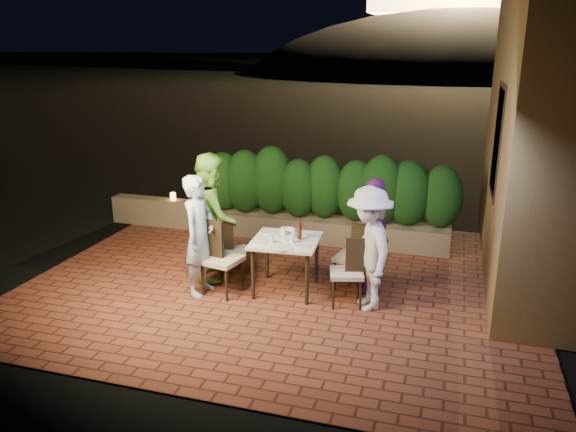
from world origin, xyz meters
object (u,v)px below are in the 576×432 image
at_px(chair_left_back, 233,250).
at_px(diner_blue, 199,235).
at_px(bowl, 288,230).
at_px(chair_left_front, 222,258).
at_px(beer_bottle, 300,229).
at_px(diner_green, 213,216).
at_px(dining_table, 286,265).
at_px(diner_white, 369,249).
at_px(chair_right_back, 352,256).
at_px(parapet_lamp, 173,196).
at_px(diner_purple, 374,235).
at_px(chair_right_front, 347,271).

height_order(chair_left_back, diner_blue, diner_blue).
xyz_separation_m(bowl, chair_left_front, (-0.74, -0.62, -0.26)).
xyz_separation_m(beer_bottle, diner_green, (-1.34, 0.17, 0.02)).
distance_m(chair_left_back, diner_blue, 0.76).
relative_size(dining_table, diner_green, 0.48).
height_order(diner_blue, diner_white, diner_blue).
relative_size(chair_right_back, parapet_lamp, 6.79).
bearing_deg(chair_right_back, chair_left_back, 16.04).
height_order(bowl, chair_right_back, chair_right_back).
height_order(diner_white, parapet_lamp, diner_white).
distance_m(bowl, diner_blue, 1.24).
distance_m(dining_table, bowl, 0.51).
distance_m(beer_bottle, diner_white, 1.01).
bearing_deg(diner_blue, chair_left_front, -72.93).
relative_size(diner_blue, diner_green, 0.90).
height_order(diner_green, diner_white, diner_green).
relative_size(bowl, diner_purple, 0.12).
height_order(bowl, chair_left_back, chair_left_back).
relative_size(chair_right_front, parapet_lamp, 6.50).
bearing_deg(bowl, beer_bottle, -45.80).
distance_m(chair_left_front, chair_right_back, 1.78).
height_order(chair_left_front, chair_right_back, chair_left_front).
xyz_separation_m(beer_bottle, chair_right_front, (0.70, -0.23, -0.44)).
bearing_deg(chair_right_front, parapet_lamp, -47.00).
distance_m(diner_green, diner_white, 2.36).
height_order(beer_bottle, diner_green, diner_green).
distance_m(dining_table, parapet_lamp, 3.58).
xyz_separation_m(dining_table, parapet_lamp, (-2.84, 2.17, 0.20)).
distance_m(chair_left_front, diner_purple, 2.08).
bearing_deg(chair_left_front, diner_white, 15.57).
bearing_deg(diner_blue, diner_green, 11.30).
bearing_deg(chair_left_front, diner_blue, -155.24).
height_order(chair_right_front, diner_white, diner_white).
height_order(diner_white, diner_purple, diner_white).
xyz_separation_m(chair_right_back, parapet_lamp, (-3.69, 1.82, 0.09)).
bearing_deg(parapet_lamp, beer_bottle, -34.97).
xyz_separation_m(chair_right_back, diner_white, (0.29, -0.53, 0.33)).
relative_size(bowl, chair_left_back, 0.22).
distance_m(diner_white, parapet_lamp, 4.64).
height_order(beer_bottle, chair_right_front, beer_bottle).
relative_size(diner_blue, diner_white, 1.03).
xyz_separation_m(bowl, diner_purple, (1.19, 0.08, 0.02)).
height_order(chair_left_back, chair_right_back, chair_right_back).
bearing_deg(chair_left_back, beer_bottle, -28.82).
xyz_separation_m(chair_right_front, parapet_lamp, (-3.71, 2.33, 0.12)).
bearing_deg(beer_bottle, chair_left_front, -158.95).
relative_size(diner_white, parapet_lamp, 11.48).
distance_m(beer_bottle, diner_purple, 1.01).
relative_size(chair_left_back, diner_purple, 0.54).
bearing_deg(diner_white, chair_right_front, -120.12).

